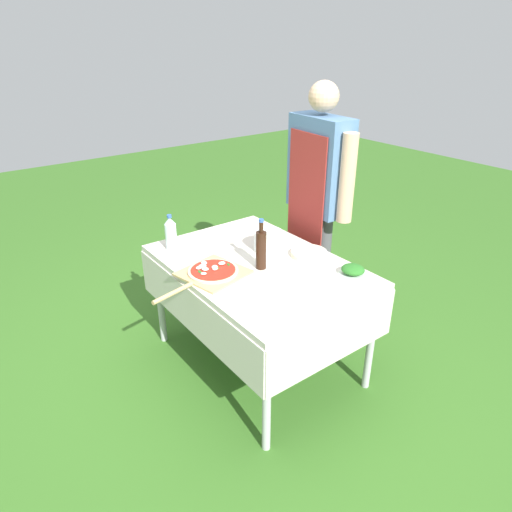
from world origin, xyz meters
TOP-DOWN VIEW (x-y plane):
  - ground_plane at (0.00, 0.00)m, footprint 12.00×12.00m
  - prep_table at (0.00, 0.00)m, footprint 1.30×0.91m
  - person_cook at (-0.22, 0.68)m, footprint 0.63×0.23m
  - pizza_on_peel at (-0.04, -0.30)m, footprint 0.39×0.61m
  - oil_bottle at (0.06, -0.02)m, footprint 0.06×0.06m
  - water_bottle at (-0.48, -0.31)m, footprint 0.07×0.07m
  - herb_container at (0.43, 0.34)m, footprint 0.20×0.20m
  - mixing_tub at (-0.11, 0.16)m, footprint 0.18×0.18m
  - plate_stack at (0.11, 0.31)m, footprint 0.23×0.23m

SIDE VIEW (x-z plane):
  - ground_plane at x=0.00m, z-range 0.00..0.00m
  - prep_table at x=0.00m, z-range 0.28..1.01m
  - pizza_on_peel at x=-0.04m, z-range 0.71..0.77m
  - plate_stack at x=0.11m, z-range 0.72..0.75m
  - herb_container at x=0.43m, z-range 0.72..0.78m
  - mixing_tub at x=-0.11m, z-range 0.72..0.85m
  - water_bottle at x=-0.48m, z-range 0.72..0.94m
  - oil_bottle at x=0.06m, z-range 0.69..0.99m
  - person_cook at x=-0.22m, z-range 0.15..1.84m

